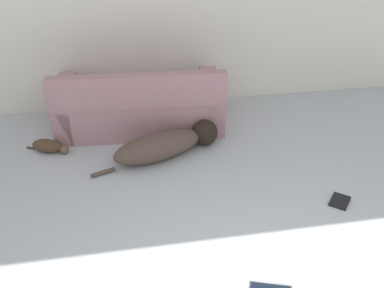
{
  "coord_description": "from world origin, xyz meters",
  "views": [
    {
      "loc": [
        -0.84,
        -1.25,
        2.5
      ],
      "look_at": [
        -0.26,
        2.05,
        0.49
      ],
      "focal_mm": 40.0,
      "sensor_mm": 36.0,
      "label": 1
    }
  ],
  "objects_px": {
    "couch": "(140,107)",
    "dog": "(167,144)",
    "cat": "(49,146)",
    "book_black": "(340,201)"
  },
  "relations": [
    {
      "from": "couch",
      "to": "dog",
      "type": "height_order",
      "value": "couch"
    },
    {
      "from": "cat",
      "to": "book_black",
      "type": "xyz_separation_m",
      "value": [
        2.74,
        -1.38,
        -0.06
      ]
    },
    {
      "from": "dog",
      "to": "cat",
      "type": "bearing_deg",
      "value": 146.84
    },
    {
      "from": "couch",
      "to": "book_black",
      "type": "relative_size",
      "value": 7.53
    },
    {
      "from": "dog",
      "to": "cat",
      "type": "height_order",
      "value": "dog"
    },
    {
      "from": "dog",
      "to": "book_black",
      "type": "relative_size",
      "value": 5.5
    },
    {
      "from": "dog",
      "to": "cat",
      "type": "xyz_separation_m",
      "value": [
        -1.27,
        0.3,
        -0.07
      ]
    },
    {
      "from": "book_black",
      "to": "dog",
      "type": "bearing_deg",
      "value": 143.53
    },
    {
      "from": "couch",
      "to": "book_black",
      "type": "bearing_deg",
      "value": 137.44
    },
    {
      "from": "couch",
      "to": "book_black",
      "type": "height_order",
      "value": "couch"
    }
  ]
}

